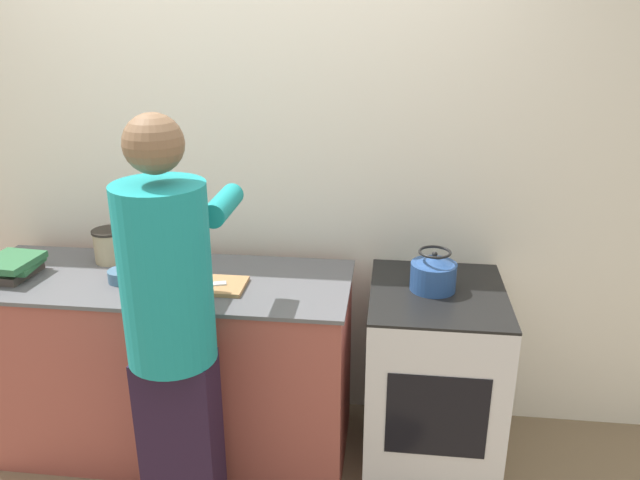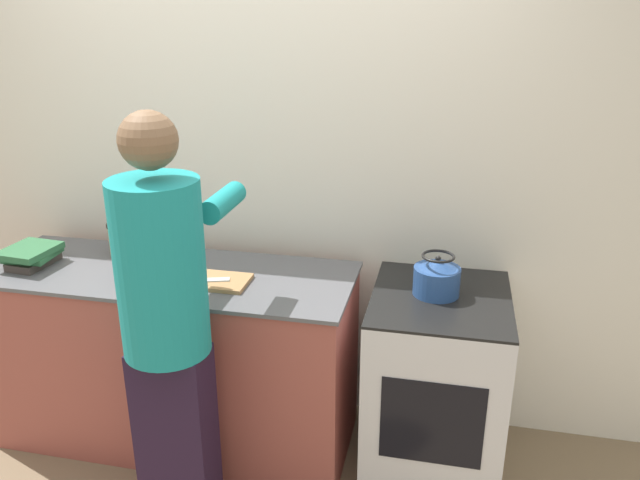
# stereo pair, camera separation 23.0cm
# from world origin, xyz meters

# --- Properties ---
(wall_back) EXTENTS (8.00, 0.05, 2.60)m
(wall_back) POSITION_xyz_m (0.00, 0.74, 1.30)
(wall_back) COLOR silver
(wall_back) RESTS_ON ground_plane
(counter) EXTENTS (1.73, 0.63, 0.90)m
(counter) POSITION_xyz_m (-0.34, 0.30, 0.45)
(counter) COLOR #9E4C42
(counter) RESTS_ON ground_plane
(oven) EXTENTS (0.59, 0.68, 0.88)m
(oven) POSITION_xyz_m (0.90, 0.34, 0.44)
(oven) COLOR silver
(oven) RESTS_ON ground_plane
(person) EXTENTS (0.37, 0.61, 1.72)m
(person) POSITION_xyz_m (-0.10, -0.20, 0.94)
(person) COLOR black
(person) RESTS_ON ground_plane
(cutting_board) EXTENTS (0.34, 0.20, 0.02)m
(cutting_board) POSITION_xyz_m (-0.10, 0.24, 0.90)
(cutting_board) COLOR #A87A4C
(cutting_board) RESTS_ON counter
(knife) EXTENTS (0.24, 0.10, 0.01)m
(knife) POSITION_xyz_m (-0.13, 0.21, 0.92)
(knife) COLOR silver
(knife) RESTS_ON cutting_board
(kettle) EXTENTS (0.20, 0.20, 0.18)m
(kettle) POSITION_xyz_m (0.88, 0.36, 0.96)
(kettle) COLOR #284C8C
(kettle) RESTS_ON oven
(bowl_prep) EXTENTS (0.12, 0.12, 0.05)m
(bowl_prep) POSITION_xyz_m (-0.49, 0.25, 0.92)
(bowl_prep) COLOR #426684
(bowl_prep) RESTS_ON counter
(canister_jar) EXTENTS (0.16, 0.16, 0.16)m
(canister_jar) POSITION_xyz_m (-0.64, 0.47, 0.98)
(canister_jar) COLOR tan
(canister_jar) RESTS_ON counter
(book_stack) EXTENTS (0.23, 0.26, 0.09)m
(book_stack) POSITION_xyz_m (-1.00, 0.24, 0.95)
(book_stack) COLOR #423833
(book_stack) RESTS_ON counter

